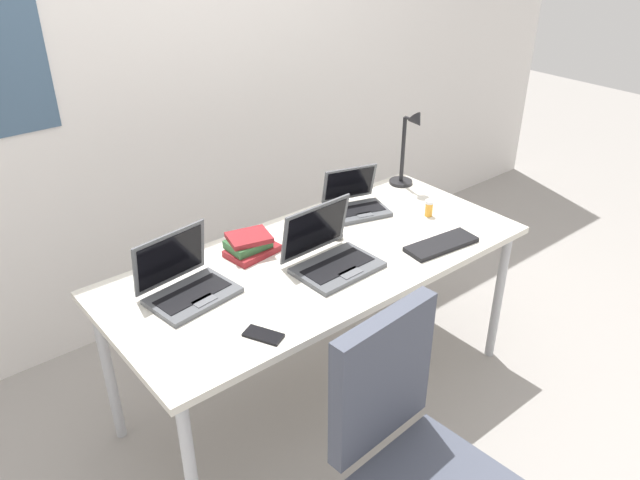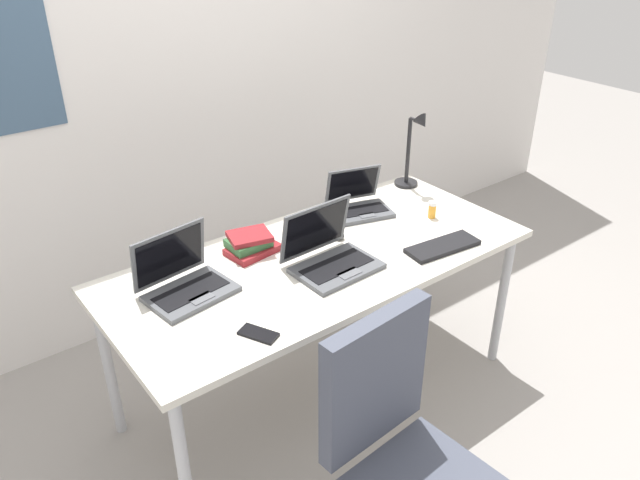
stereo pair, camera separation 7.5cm
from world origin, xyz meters
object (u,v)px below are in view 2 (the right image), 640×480
external_keyboard (443,246)px  computer_mouse (336,234)px  laptop_mid_desk (359,203)px  book_stack (250,244)px  laptop_by_keyboard (330,256)px  pill_bottle (432,209)px  cell_phone (258,334)px  desk_lamp (413,151)px  laptop_back_left (184,281)px

external_keyboard → computer_mouse: computer_mouse is taller
laptop_mid_desk → book_stack: size_ratio=1.43×
laptop_by_keyboard → pill_bottle: bearing=4.5°
pill_bottle → laptop_mid_desk: bearing=131.3°
cell_phone → book_stack: bearing=34.8°
cell_phone → pill_bottle: 1.15m
desk_lamp → cell_phone: 1.42m
laptop_mid_desk → book_stack: laptop_mid_desk is taller
laptop_by_keyboard → book_stack: bearing=124.1°
laptop_back_left → computer_mouse: 0.72m
laptop_by_keyboard → cell_phone: laptop_by_keyboard is taller
desk_lamp → external_keyboard: 0.67m
book_stack → computer_mouse: bearing=-17.2°
desk_lamp → pill_bottle: 0.38m
desk_lamp → laptop_by_keyboard: 0.90m
laptop_by_keyboard → cell_phone: bearing=-156.7°
laptop_back_left → pill_bottle: (1.20, -0.14, -0.01)m
book_stack → pill_bottle: bearing=-15.8°
desk_lamp → pill_bottle: desk_lamp is taller
external_keyboard → laptop_mid_desk: bearing=102.4°
laptop_mid_desk → laptop_back_left: laptop_back_left is taller
external_keyboard → pill_bottle: bearing=59.3°
laptop_back_left → cell_phone: bearing=-79.0°
cell_phone → book_stack: size_ratio=0.60×
laptop_by_keyboard → book_stack: laptop_by_keyboard is taller
pill_bottle → computer_mouse: bearing=165.2°
book_stack → laptop_back_left: bearing=-164.0°
laptop_mid_desk → cell_phone: bearing=-150.2°
desk_lamp → laptop_mid_desk: size_ratio=1.24×
external_keyboard → pill_bottle: (0.18, 0.23, 0.03)m
laptop_mid_desk → laptop_back_left: (-0.97, -0.12, 0.01)m
computer_mouse → pill_bottle: pill_bottle is taller
laptop_by_keyboard → external_keyboard: laptop_by_keyboard is taller
laptop_by_keyboard → laptop_back_left: laptop_by_keyboard is taller
external_keyboard → computer_mouse: size_ratio=3.44×
laptop_mid_desk → external_keyboard: size_ratio=0.98×
computer_mouse → pill_bottle: bearing=-17.3°
laptop_mid_desk → book_stack: (-0.61, -0.02, -0.00)m
laptop_back_left → external_keyboard: laptop_back_left is taller
laptop_mid_desk → pill_bottle: (0.23, -0.26, -0.00)m
laptop_by_keyboard → laptop_mid_desk: (0.42, 0.31, -0.01)m
computer_mouse → laptop_by_keyboard: bearing=-136.7°
laptop_back_left → cell_phone: 0.40m
computer_mouse → desk_lamp: bearing=13.3°
pill_bottle → external_keyboard: bearing=-127.3°
computer_mouse → cell_phone: computer_mouse is taller
cell_phone → pill_bottle: size_ratio=1.72×
laptop_back_left → pill_bottle: size_ratio=4.38×
external_keyboard → book_stack: book_stack is taller
desk_lamp → pill_bottle: (-0.17, -0.31, -0.16)m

